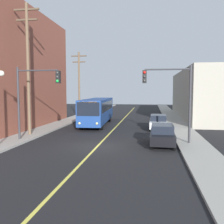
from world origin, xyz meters
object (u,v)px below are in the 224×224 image
object	(u,v)px
parked_car_black	(162,134)
parked_car_silver	(158,122)
city_bus	(98,110)
utility_pole_mid	(79,81)
traffic_signal_right_corner	(170,89)
utility_pole_near	(28,64)
traffic_signal_left_corner	(35,89)

from	to	relation	value
parked_car_black	parked_car_silver	bearing A→B (deg)	90.41
city_bus	parked_car_silver	bearing A→B (deg)	-23.50
parked_car_black	utility_pole_mid	world-z (taller)	utility_pole_mid
traffic_signal_right_corner	parked_car_black	bearing A→B (deg)	-136.43
utility_pole_near	traffic_signal_left_corner	bearing A→B (deg)	-52.69
city_bus	utility_pole_near	distance (m)	11.03
utility_pole_mid	parked_car_silver	bearing A→B (deg)	-41.59
city_bus	traffic_signal_left_corner	distance (m)	11.74
city_bus	traffic_signal_right_corner	size ratio (longest dim) A/B	2.04
city_bus	utility_pole_mid	distance (m)	9.30
parked_car_silver	utility_pole_near	distance (m)	14.45
parked_car_black	utility_pole_mid	size ratio (longest dim) A/B	0.45
utility_pole_near	parked_car_black	bearing A→B (deg)	-11.13
parked_car_silver	traffic_signal_left_corner	bearing A→B (deg)	-142.27
utility_pole_mid	traffic_signal_right_corner	xyz separation A→B (m)	(12.38, -17.88, -1.32)
utility_pole_near	utility_pole_mid	bearing A→B (deg)	89.21
parked_car_silver	parked_car_black	bearing A→B (deg)	-89.59
parked_car_silver	utility_pole_near	world-z (taller)	utility_pole_near
city_bus	traffic_signal_left_corner	xyz separation A→B (m)	(-2.85, -11.11, 2.49)
city_bus	parked_car_silver	xyz separation A→B (m)	(7.37, -3.21, -0.98)
utility_pole_mid	traffic_signal_right_corner	size ratio (longest dim) A/B	1.66
traffic_signal_left_corner	utility_pole_mid	bearing A→B (deg)	94.86
traffic_signal_right_corner	utility_pole_mid	bearing A→B (deg)	124.70
city_bus	utility_pole_mid	bearing A→B (deg)	121.29
city_bus	traffic_signal_right_corner	bearing A→B (deg)	-53.12
city_bus	traffic_signal_right_corner	distance (m)	13.52
parked_car_black	utility_pole_near	size ratio (longest dim) A/B	0.37
parked_car_black	traffic_signal_left_corner	size ratio (longest dim) A/B	0.74
utility_pole_mid	parked_car_black	bearing A→B (deg)	-57.24
city_bus	parked_car_silver	distance (m)	8.10
parked_car_silver	utility_pole_mid	distance (m)	16.46
city_bus	traffic_signal_left_corner	size ratio (longest dim) A/B	2.04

